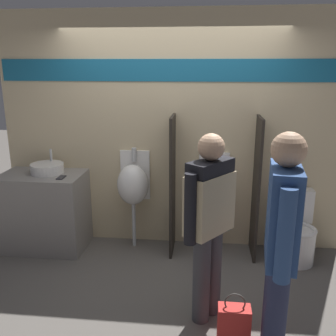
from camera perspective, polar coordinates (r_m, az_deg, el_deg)
name	(u,v)px	position (r m, az deg, el deg)	size (l,w,h in m)	color
ground_plane	(166,264)	(4.23, -0.25, -14.47)	(16.00, 16.00, 0.00)	#5B5651
display_wall	(172,132)	(4.32, 0.60, 5.51)	(3.97, 0.07, 2.70)	beige
sink_counter	(45,211)	(4.65, -18.26, -6.26)	(0.94, 0.59, 0.90)	gray
sink_basin	(47,168)	(4.52, -17.92, -0.02)	(0.37, 0.37, 0.25)	white
cell_phone	(61,177)	(4.29, -15.97, -1.39)	(0.07, 0.14, 0.01)	#232328
divider_near_counter	(172,186)	(4.22, 0.67, -2.75)	(0.03, 0.45, 1.58)	#28231E
divider_mid	(256,189)	(4.24, 13.28, -3.10)	(0.03, 0.45, 1.58)	#28231E
urinal_near_counter	(133,184)	(4.35, -5.34, -2.49)	(0.37, 0.33, 1.18)	silver
urinal_far	(214,187)	(4.27, 6.97, -2.89)	(0.37, 0.33, 1.18)	silver
toilet	(297,232)	(4.44, 19.01, -9.27)	(0.38, 0.54, 0.91)	white
person_in_vest	(209,216)	(3.06, 6.27, -7.26)	(0.42, 0.46, 1.61)	#3D3D42
person_with_lanyard	(280,245)	(2.67, 16.75, -11.14)	(0.24, 0.60, 1.72)	#282D4C
shopping_bag	(234,328)	(3.13, 9.96, -22.84)	(0.24, 0.13, 0.48)	red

